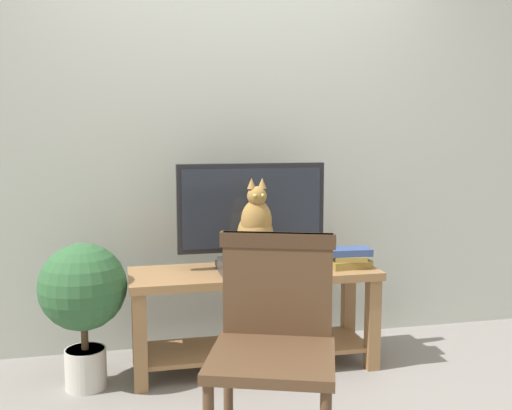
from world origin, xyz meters
The scene contains 9 objects.
ground_plane centered at (0.00, 0.00, 0.00)m, with size 12.00×12.00×0.00m, color gray.
back_wall centered at (0.00, 0.97, 1.40)m, with size 7.00×0.12×2.80m, color #B7BCB2.
tv_stand centered at (0.07, 0.49, 0.38)m, with size 1.36×0.46×0.56m.
tv centered at (0.07, 0.55, 0.86)m, with size 0.83×0.20×0.58m.
media_box centered at (0.06, 0.42, 0.59)m, with size 0.38×0.24×0.08m.
cat centered at (0.06, 0.41, 0.80)m, with size 0.19×0.28×0.44m.
wooden_chair centered at (-0.07, -0.49, 0.54)m, with size 0.59×0.60×0.91m.
book_stack centered at (0.60, 0.44, 0.61)m, with size 0.25×0.20×0.11m.
potted_plant centered at (-0.84, 0.41, 0.49)m, with size 0.44×0.44×0.76m.
Camera 1 is at (-0.63, -2.62, 1.32)m, focal length 41.56 mm.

